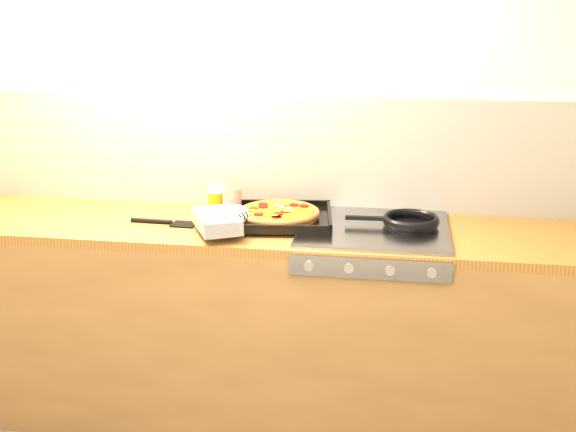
% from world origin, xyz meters
% --- Properties ---
extents(room_shell, '(3.20, 3.20, 3.20)m').
position_xyz_m(room_shell, '(0.00, 1.39, 1.15)').
color(room_shell, white).
rests_on(room_shell, ground).
extents(counter_run, '(3.20, 0.62, 0.90)m').
position_xyz_m(counter_run, '(0.00, 1.10, 0.45)').
color(counter_run, olive).
rests_on(counter_run, ground).
extents(stovetop, '(0.60, 0.56, 0.02)m').
position_xyz_m(stovetop, '(0.45, 1.10, 0.91)').
color(stovetop, gray).
rests_on(stovetop, counter_run).
extents(pizza_on_tray, '(0.59, 0.56, 0.07)m').
position_xyz_m(pizza_on_tray, '(-0.01, 1.08, 0.95)').
color(pizza_on_tray, black).
rests_on(pizza_on_tray, stovetop).
extents(frying_pan, '(0.39, 0.24, 0.04)m').
position_xyz_m(frying_pan, '(0.59, 1.13, 0.94)').
color(frying_pan, black).
rests_on(frying_pan, stovetop).
extents(tomato_can, '(0.10, 0.10, 0.12)m').
position_xyz_m(tomato_can, '(-0.17, 1.22, 0.96)').
color(tomato_can, '#A41F0D').
rests_on(tomato_can, counter_run).
extents(juice_glass, '(0.09, 0.09, 0.13)m').
position_xyz_m(juice_glass, '(-0.24, 1.24, 0.96)').
color(juice_glass, orange).
rests_on(juice_glass, counter_run).
extents(wooden_spoon, '(0.30, 0.10, 0.02)m').
position_xyz_m(wooden_spoon, '(0.08, 1.27, 0.91)').
color(wooden_spoon, tan).
rests_on(wooden_spoon, counter_run).
extents(black_spatula, '(0.28, 0.09, 0.02)m').
position_xyz_m(black_spatula, '(-0.42, 1.05, 0.91)').
color(black_spatula, black).
rests_on(black_spatula, counter_run).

